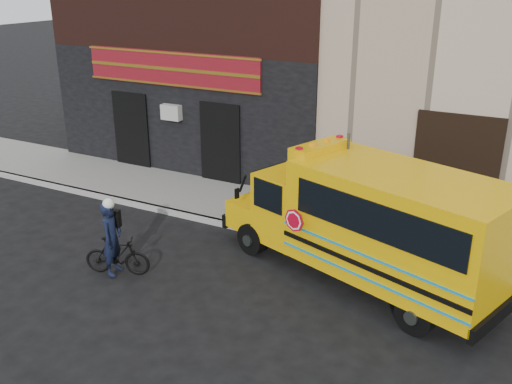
{
  "coord_description": "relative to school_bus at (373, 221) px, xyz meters",
  "views": [
    {
      "loc": [
        5.97,
        -9.65,
        6.56
      ],
      "look_at": [
        -0.07,
        1.85,
        1.52
      ],
      "focal_mm": 40.0,
      "sensor_mm": 36.0,
      "label": 1
    }
  ],
  "objects": [
    {
      "name": "bicycle",
      "position": [
        -5.25,
        -2.33,
        -1.05
      ],
      "size": [
        1.59,
        0.92,
        0.92
      ],
      "primitive_type": "imported",
      "rotation": [
        0.0,
        0.0,
        1.91
      ],
      "color": "black",
      "rests_on": "ground"
    },
    {
      "name": "curb",
      "position": [
        -2.97,
        1.08,
        -1.43
      ],
      "size": [
        40.0,
        0.2,
        0.15
      ],
      "primitive_type": "cube",
      "color": "#989792",
      "rests_on": "ground"
    },
    {
      "name": "cyclist",
      "position": [
        -5.29,
        -2.39,
        -0.64
      ],
      "size": [
        0.56,
        0.72,
        1.74
      ],
      "primitive_type": "imported",
      "rotation": [
        0.0,
        0.0,
        1.82
      ],
      "color": "black",
      "rests_on": "ground"
    },
    {
      "name": "sign_pole",
      "position": [
        -0.97,
        0.93,
        0.21
      ],
      "size": [
        0.08,
        0.27,
        3.11
      ],
      "color": "#383E3A",
      "rests_on": "ground"
    },
    {
      "name": "sidewalk",
      "position": [
        -2.97,
        2.58,
        -1.43
      ],
      "size": [
        40.0,
        3.0,
        0.15
      ],
      "primitive_type": "cube",
      "color": "slate",
      "rests_on": "ground"
    },
    {
      "name": "school_bus",
      "position": [
        0.0,
        0.0,
        0.0
      ],
      "size": [
        7.22,
        4.25,
        2.92
      ],
      "color": "black",
      "rests_on": "ground"
    },
    {
      "name": "ground",
      "position": [
        -2.97,
        -1.52,
        -1.51
      ],
      "size": [
        120.0,
        120.0,
        0.0
      ],
      "primitive_type": "plane",
      "color": "black",
      "rests_on": "ground"
    }
  ]
}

